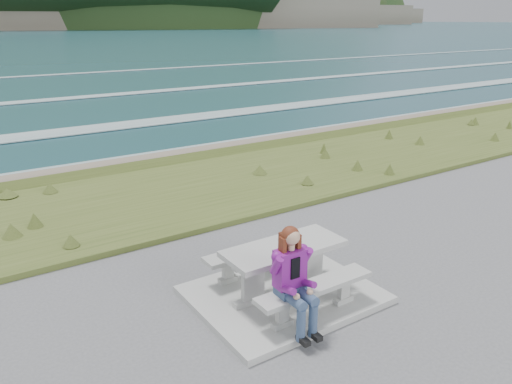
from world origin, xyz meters
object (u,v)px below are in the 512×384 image
bench_landward (315,291)px  bench_seaward (257,253)px  picnic_table (284,256)px  seated_woman (296,294)px

bench_landward → bench_seaward: size_ratio=1.00×
picnic_table → bench_landward: picnic_table is taller
bench_landward → seated_woman: size_ratio=1.29×
picnic_table → bench_landward: bearing=-90.0°
bench_seaward → bench_landward: bearing=-90.0°
bench_landward → bench_seaward: (0.00, 1.40, 0.00)m
bench_seaward → seated_woman: 1.60m
picnic_table → bench_landward: size_ratio=1.00×
seated_woman → picnic_table: bearing=64.8°
bench_landward → seated_woman: bearing=-162.8°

